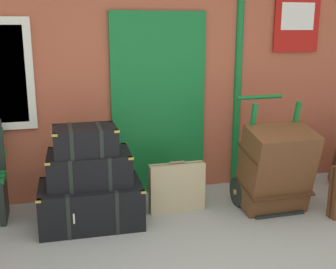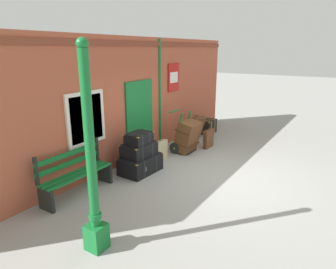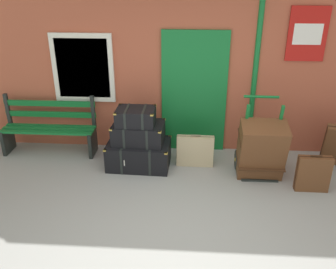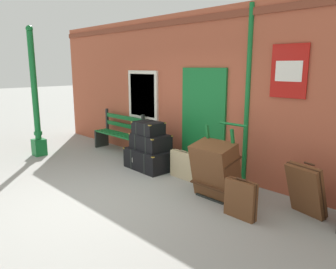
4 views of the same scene
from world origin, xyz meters
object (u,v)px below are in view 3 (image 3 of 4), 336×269
suitcase_olive (195,151)px  steamer_trunk_base (139,154)px  steamer_trunk_top (136,117)px  large_brown_trunk (261,150)px  suitcase_tan (313,174)px  porters_trolley (258,156)px  platform_bench (49,128)px  steamer_trunk_middle (139,133)px

suitcase_olive → steamer_trunk_base: bearing=-175.8°
steamer_trunk_top → large_brown_trunk: bearing=-6.9°
steamer_trunk_top → suitcase_tan: bearing=-12.0°
steamer_trunk_top → large_brown_trunk: (1.95, -0.24, -0.39)m
steamer_trunk_top → porters_trolley: bearing=-1.8°
platform_bench → large_brown_trunk: platform_bench is taller
large_brown_trunk → suitcase_tan: large_brown_trunk is taller
steamer_trunk_base → steamer_trunk_middle: bearing=85.5°
porters_trolley → large_brown_trunk: 0.27m
large_brown_trunk → suitcase_tan: bearing=-24.8°
steamer_trunk_middle → suitcase_tan: bearing=-12.7°
platform_bench → steamer_trunk_base: platform_bench is taller
steamer_trunk_middle → suitcase_tan: (2.62, -0.59, -0.30)m
steamer_trunk_middle → porters_trolley: 1.94m
platform_bench → suitcase_tan: size_ratio=2.70×
platform_bench → suitcase_olive: platform_bench is taller
platform_bench → steamer_trunk_top: size_ratio=2.60×
platform_bench → suitcase_olive: size_ratio=2.62×
steamer_trunk_top → steamer_trunk_base: bearing=-8.7°
platform_bench → steamer_trunk_base: size_ratio=1.55×
suitcase_olive → suitcase_tan: bearing=-20.2°
large_brown_trunk → platform_bench: bearing=169.7°
large_brown_trunk → suitcase_tan: 0.81m
platform_bench → large_brown_trunk: size_ratio=1.68×
platform_bench → large_brown_trunk: 3.59m
suitcase_olive → porters_trolley: bearing=-7.1°
steamer_trunk_top → steamer_trunk_middle: bearing=39.3°
platform_bench → steamer_trunk_top: platform_bench is taller
steamer_trunk_base → steamer_trunk_middle: size_ratio=1.23×
steamer_trunk_top → suitcase_olive: steamer_trunk_top is taller
steamer_trunk_top → suitcase_tan: size_ratio=1.04×
platform_bench → porters_trolley: (3.53, -0.46, -0.17)m
suitcase_olive → steamer_trunk_middle: bearing=-177.6°
steamer_trunk_base → steamer_trunk_top: steamer_trunk_top is taller
platform_bench → large_brown_trunk: (3.53, -0.64, 0.03)m
steamer_trunk_middle → suitcase_olive: bearing=2.4°
large_brown_trunk → suitcase_olive: size_ratio=1.56×
suitcase_olive → steamer_trunk_top: bearing=-176.2°
steamer_trunk_top → large_brown_trunk: steamer_trunk_top is taller
platform_bench → steamer_trunk_top: bearing=-14.2°
porters_trolley → suitcase_olive: (-1.00, 0.12, -0.01)m
steamer_trunk_base → porters_trolley: 1.92m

